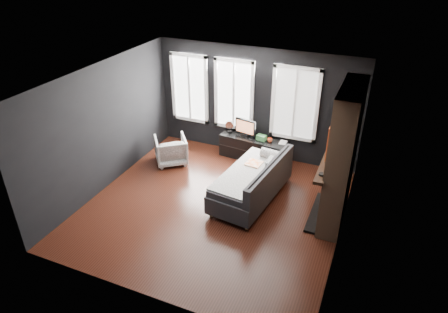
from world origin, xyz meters
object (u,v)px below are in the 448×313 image
at_px(armchair, 171,149).
at_px(sofa, 251,179).
at_px(media_console, 254,148).
at_px(mug, 270,140).
at_px(monitor, 245,127).
at_px(mantel_vase, 332,146).
at_px(book, 280,138).

bearing_deg(armchair, sofa, 125.84).
bearing_deg(sofa, media_console, 114.53).
distance_m(sofa, armchair, 2.40).
distance_m(sofa, mug, 1.59).
xyz_separation_m(armchair, monitor, (1.55, 0.96, 0.45)).
relative_size(monitor, mantel_vase, 3.18).
relative_size(armchair, monitor, 1.32).
bearing_deg(sofa, book, 92.80).
bearing_deg(book, armchair, -158.19).
relative_size(media_console, mantel_vase, 9.47).
xyz_separation_m(media_console, monitor, (-0.23, 0.01, 0.53)).
distance_m(monitor, mantel_vase, 2.56).
bearing_deg(mantel_vase, book, 138.20).
xyz_separation_m(monitor, book, (0.87, 0.00, -0.13)).
xyz_separation_m(media_console, mantel_vase, (1.97, -1.18, 1.03)).
xyz_separation_m(sofa, media_console, (-0.51, 1.63, -0.18)).
bearing_deg(media_console, armchair, -146.21).
bearing_deg(armchair, mantel_vase, 138.82).
bearing_deg(mantel_vase, armchair, 176.52).
bearing_deg(mug, mantel_vase, -35.83).
height_order(monitor, mug, monitor).
relative_size(armchair, mantel_vase, 4.21).
height_order(mug, book, book).
bearing_deg(media_console, sofa, -66.93).
height_order(sofa, media_console, sofa).
height_order(sofa, book, sofa).
bearing_deg(book, mug, -162.05).
relative_size(media_console, book, 7.16).
height_order(sofa, monitor, monitor).
height_order(media_console, monitor, monitor).
height_order(mug, mantel_vase, mantel_vase).
distance_m(media_console, book, 0.75).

